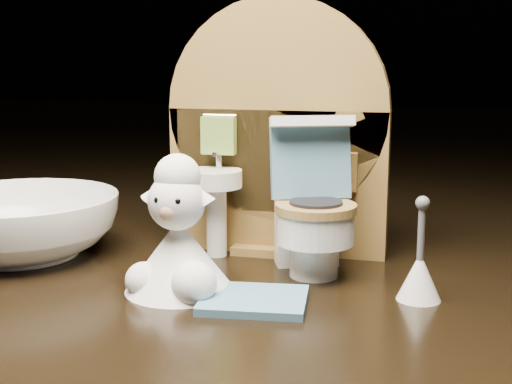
# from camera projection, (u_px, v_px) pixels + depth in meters

# --- Properties ---
(backdrop_panel) EXTENTS (0.13, 0.05, 0.15)m
(backdrop_panel) POSITION_uv_depth(u_px,v_px,m) (276.00, 143.00, 0.42)
(backdrop_panel) COLOR olive
(backdrop_panel) RESTS_ON ground
(toy_toilet) EXTENTS (0.05, 0.06, 0.09)m
(toy_toilet) POSITION_uv_depth(u_px,v_px,m) (312.00, 216.00, 0.39)
(toy_toilet) COLOR white
(toy_toilet) RESTS_ON ground
(bath_mat) EXTENTS (0.05, 0.05, 0.00)m
(bath_mat) POSITION_uv_depth(u_px,v_px,m) (254.00, 300.00, 0.34)
(bath_mat) COLOR teal
(bath_mat) RESTS_ON ground
(toilet_brush) EXTENTS (0.02, 0.02, 0.05)m
(toilet_brush) POSITION_uv_depth(u_px,v_px,m) (419.00, 273.00, 0.35)
(toilet_brush) COLOR white
(toilet_brush) RESTS_ON ground
(plush_lamb) EXTENTS (0.06, 0.06, 0.07)m
(plush_lamb) POSITION_uv_depth(u_px,v_px,m) (178.00, 244.00, 0.36)
(plush_lamb) COLOR white
(plush_lamb) RESTS_ON ground
(ceramic_bowl) EXTENTS (0.15, 0.15, 0.04)m
(ceramic_bowl) POSITION_uv_depth(u_px,v_px,m) (20.00, 226.00, 0.42)
(ceramic_bowl) COLOR white
(ceramic_bowl) RESTS_ON ground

